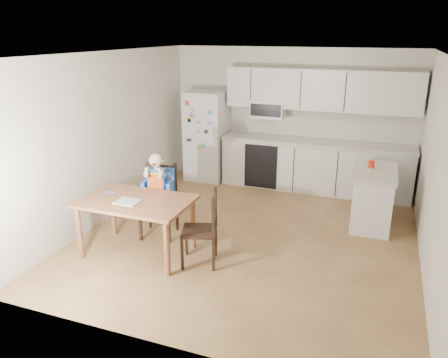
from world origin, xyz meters
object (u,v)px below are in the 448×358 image
object	(u,v)px
chair_booster	(158,186)
refrigerator	(207,136)
dining_table	(136,207)
red_cup	(371,164)
kitchen_island	(373,197)
chair_side	(207,224)

from	to	relation	value
chair_booster	refrigerator	bearing A→B (deg)	86.49
dining_table	red_cup	bearing A→B (deg)	38.29
refrigerator	chair_booster	distance (m)	2.58
refrigerator	dining_table	xyz separation A→B (m)	(0.34, -3.18, -0.20)
kitchen_island	red_cup	distance (m)	0.49
chair_side	red_cup	bearing A→B (deg)	122.01
refrigerator	kitchen_island	distance (m)	3.37
dining_table	kitchen_island	bearing A→B (deg)	36.14
red_cup	kitchen_island	bearing A→B (deg)	-52.92
dining_table	chair_booster	size ratio (longest dim) A/B	1.16
chair_booster	chair_side	bearing A→B (deg)	-40.54
kitchen_island	dining_table	world-z (taller)	kitchen_island
dining_table	chair_side	distance (m)	0.95
chair_booster	kitchen_island	bearing A→B (deg)	16.05
chair_booster	chair_side	distance (m)	1.11
kitchen_island	chair_booster	world-z (taller)	chair_booster
kitchen_island	chair_booster	bearing A→B (deg)	-153.09
chair_booster	chair_side	size ratio (longest dim) A/B	1.27
red_cup	chair_side	xyz separation A→B (m)	(-1.79, -2.07, -0.36)
red_cup	dining_table	bearing A→B (deg)	-141.71
dining_table	chair_booster	distance (m)	0.62
refrigerator	kitchen_island	world-z (taller)	refrigerator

